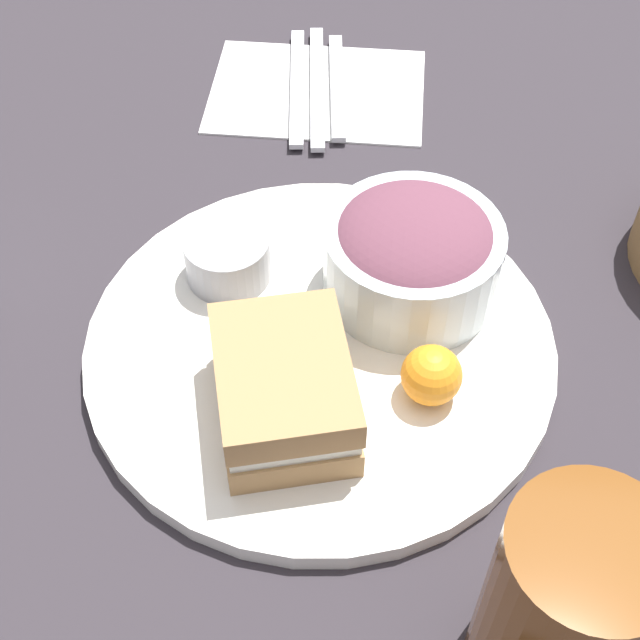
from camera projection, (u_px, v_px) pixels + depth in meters
The scene contains 11 objects.
ground_plane at pixel (320, 352), 0.61m from camera, with size 4.00×4.00×0.00m, color #2D282D.
plate at pixel (320, 346), 0.61m from camera, with size 0.32×0.32×0.01m, color white.
sandwich at pixel (284, 389), 0.54m from camera, with size 0.12×0.10×0.05m.
salad_bowl at pixel (413, 253), 0.60m from camera, with size 0.12×0.12×0.07m.
dressing_cup at pixel (228, 258), 0.63m from camera, with size 0.06×0.06×0.03m, color #99999E.
orange_wedge at pixel (431, 375), 0.56m from camera, with size 0.04×0.04×0.04m, color orange.
drink_glass at pixel (564, 610), 0.43m from camera, with size 0.08×0.08×0.13m, color brown.
napkin at pixel (317, 90), 0.80m from camera, with size 0.14×0.19×0.00m, color white.
fork at pixel (297, 86), 0.80m from camera, with size 0.17×0.01×0.01m, color silver.
knife at pixel (317, 86), 0.80m from camera, with size 0.18×0.01×0.01m, color silver.
spoon at pixel (337, 86), 0.80m from camera, with size 0.16×0.01×0.01m, color silver.
Camera 1 is at (0.38, 0.04, 0.48)m, focal length 50.00 mm.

